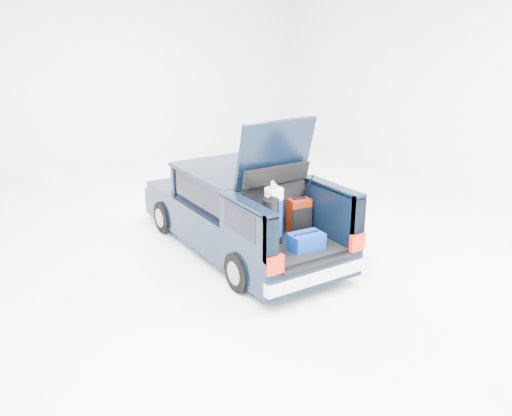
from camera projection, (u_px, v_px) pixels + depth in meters
ground at (241, 249)px, 9.63m from camera, size 14.00×14.00×0.00m
car at (238, 211)px, 9.50m from camera, size 1.87×4.65×2.47m
red_suitcase at (299, 216)px, 8.70m from camera, size 0.38×0.27×0.58m
black_golf_bag at (270, 225)px, 7.93m from camera, size 0.32×0.33×0.90m
blue_golf_bag at (274, 215)px, 8.24m from camera, size 0.33×0.33×0.98m
blue_duffel at (306, 241)px, 8.09m from camera, size 0.53×0.36×0.27m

